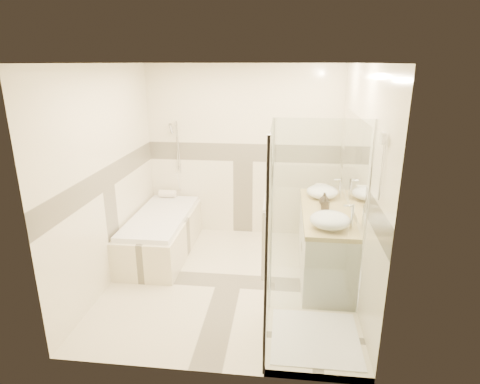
# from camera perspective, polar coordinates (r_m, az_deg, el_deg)

# --- Properties ---
(room) EXTENTS (2.82, 3.02, 2.52)m
(room) POSITION_cam_1_polar(r_m,az_deg,el_deg) (4.45, -0.92, 1.63)
(room) COLOR beige
(room) RESTS_ON ground
(bathtub) EXTENTS (0.75, 1.70, 0.56)m
(bathtub) POSITION_cam_1_polar(r_m,az_deg,el_deg) (5.59, -11.11, -5.59)
(bathtub) COLOR beige
(bathtub) RESTS_ON ground
(vanity) EXTENTS (0.58, 1.62, 0.85)m
(vanity) POSITION_cam_1_polar(r_m,az_deg,el_deg) (5.00, 11.91, -7.06)
(vanity) COLOR silver
(vanity) RESTS_ON ground
(shower_enclosure) EXTENTS (0.96, 0.93, 2.04)m
(shower_enclosure) POSITION_cam_1_polar(r_m,az_deg,el_deg) (3.82, 9.12, -13.90)
(shower_enclosure) COLOR beige
(shower_enclosure) RESTS_ON ground
(vessel_sink_near) EXTENTS (0.40, 0.40, 0.16)m
(vessel_sink_near) POSITION_cam_1_polar(r_m,az_deg,el_deg) (5.24, 11.63, 0.04)
(vessel_sink_near) COLOR white
(vessel_sink_near) RESTS_ON vanity
(vessel_sink_far) EXTENTS (0.42, 0.42, 0.17)m
(vessel_sink_far) POSITION_cam_1_polar(r_m,az_deg,el_deg) (4.31, 12.67, -3.91)
(vessel_sink_far) COLOR white
(vessel_sink_far) RESTS_ON vanity
(faucet_near) EXTENTS (0.11, 0.03, 0.26)m
(faucet_near) POSITION_cam_1_polar(r_m,az_deg,el_deg) (5.24, 14.04, 0.71)
(faucet_near) COLOR silver
(faucet_near) RESTS_ON vanity
(faucet_far) EXTENTS (0.11, 0.03, 0.27)m
(faucet_far) POSITION_cam_1_polar(r_m,az_deg,el_deg) (4.31, 15.59, -3.10)
(faucet_far) COLOR silver
(faucet_far) RESTS_ON vanity
(amenity_bottle_a) EXTENTS (0.10, 0.11, 0.17)m
(amenity_bottle_a) POSITION_cam_1_polar(r_m,az_deg,el_deg) (4.80, 12.07, -1.56)
(amenity_bottle_a) COLOR black
(amenity_bottle_a) RESTS_ON vanity
(amenity_bottle_b) EXTENTS (0.15, 0.15, 0.16)m
(amenity_bottle_b) POSITION_cam_1_polar(r_m,az_deg,el_deg) (4.96, 11.89, -0.98)
(amenity_bottle_b) COLOR black
(amenity_bottle_b) RESTS_ON vanity
(folded_towels) EXTENTS (0.18, 0.27, 0.08)m
(folded_towels) POSITION_cam_1_polar(r_m,az_deg,el_deg) (5.48, 11.40, 0.44)
(folded_towels) COLOR white
(folded_towels) RESTS_ON vanity
(rolled_towel) EXTENTS (0.25, 0.11, 0.11)m
(rolled_towel) POSITION_cam_1_polar(r_m,az_deg,el_deg) (6.15, -10.26, -0.25)
(rolled_towel) COLOR white
(rolled_towel) RESTS_ON bathtub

